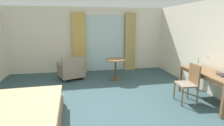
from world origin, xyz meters
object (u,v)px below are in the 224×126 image
at_px(armchair_by_window, 71,70).
at_px(writing_desk, 210,76).
at_px(desk_lamp, 205,60).
at_px(closed_book, 224,75).
at_px(desk_chair, 190,81).
at_px(round_cafe_table, 116,65).

bearing_deg(armchair_by_window, writing_desk, -36.49).
xyz_separation_m(desk_lamp, armchair_by_window, (-3.39, 2.22, -0.67)).
xyz_separation_m(desk_lamp, closed_book, (0.07, -0.58, -0.24)).
bearing_deg(closed_book, armchair_by_window, 158.23).
distance_m(desk_chair, armchair_by_window, 3.77).
bearing_deg(round_cafe_table, desk_lamp, -44.35).
relative_size(writing_desk, round_cafe_table, 2.21).
distance_m(writing_desk, armchair_by_window, 4.20).
height_order(closed_book, round_cafe_table, closed_book).
relative_size(desk_lamp, round_cafe_table, 0.56).
bearing_deg(writing_desk, round_cafe_table, 131.48).
relative_size(desk_lamp, armchair_by_window, 0.40).
height_order(closed_book, armchair_by_window, armchair_by_window).
xyz_separation_m(closed_book, round_cafe_table, (-1.97, 2.43, -0.23)).
relative_size(writing_desk, desk_chair, 1.69).
bearing_deg(armchair_by_window, desk_lamp, -33.27).
height_order(writing_desk, armchair_by_window, armchair_by_window).
xyz_separation_m(desk_chair, desk_lamp, (0.51, 0.20, 0.46)).
xyz_separation_m(desk_lamp, round_cafe_table, (-1.90, 1.86, -0.46)).
xyz_separation_m(armchair_by_window, round_cafe_table, (1.49, -0.37, 0.21)).
bearing_deg(desk_lamp, desk_chair, -158.05).
bearing_deg(closed_book, round_cafe_table, 146.19).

